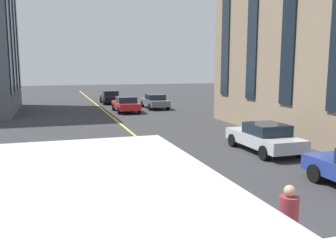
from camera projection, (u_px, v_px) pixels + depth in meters
name	position (u px, v px, depth m)	size (l,w,h in m)	color
lane_centre_line	(128.00, 130.00, 23.77)	(80.00, 0.16, 0.01)	#D8C64C
car_grey_parked_a	(155.00, 101.00, 35.63)	(4.40, 1.95, 1.37)	slate
car_silver_trailing	(264.00, 137.00, 17.49)	(4.40, 1.95, 1.37)	#B7BABF
car_black_near	(110.00, 97.00, 40.35)	(3.90, 1.89, 1.40)	black
car_red_mid	(126.00, 104.00, 32.82)	(4.40, 1.95, 1.37)	#B21E1E
pedestrian_near	(288.00, 228.00, 7.25)	(0.38, 0.38, 1.74)	beige
pedestrian_companion	(222.00, 248.00, 6.52)	(0.38, 0.38, 1.69)	#4C724C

